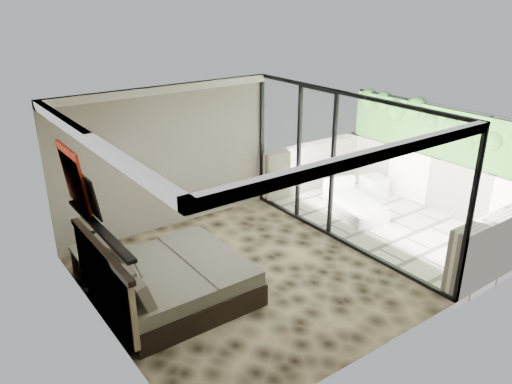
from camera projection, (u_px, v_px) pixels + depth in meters
floor at (241, 278)px, 8.21m from camera, size 5.00×5.00×0.00m
ceiling at (239, 111)px, 7.16m from camera, size 4.50×5.00×0.02m
back_wall at (167, 159)px, 9.55m from camera, size 4.50×0.02×2.80m
left_wall at (98, 239)px, 6.47m from camera, size 0.02×5.00×2.80m
glass_wall at (344, 171)px, 8.91m from camera, size 0.08×5.00×2.80m
terrace_slab at (391, 223)px, 10.28m from camera, size 3.00×5.00×0.12m
parapet_far at (435, 182)px, 10.78m from camera, size 0.30×5.00×1.10m
foliage_hedge at (443, 132)px, 10.37m from camera, size 0.36×4.60×1.10m
picture_ledge at (99, 228)px, 6.54m from camera, size 0.12×2.20×0.05m
bed at (168, 281)px, 7.48m from camera, size 2.13×2.06×1.17m
nightstand at (93, 261)px, 8.16m from camera, size 0.60×0.60×0.58m
table_lamp at (92, 226)px, 7.92m from camera, size 0.34×0.34×0.63m
abstract_canvas at (73, 177)px, 6.96m from camera, size 0.13×0.90×0.90m
framed_print at (90, 197)px, 6.69m from camera, size 0.11×0.50×0.60m
ottoman at (374, 187)px, 11.36m from camera, size 0.58×0.58×0.48m
lounger at (354, 205)px, 10.55m from camera, size 1.09×1.62×0.58m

